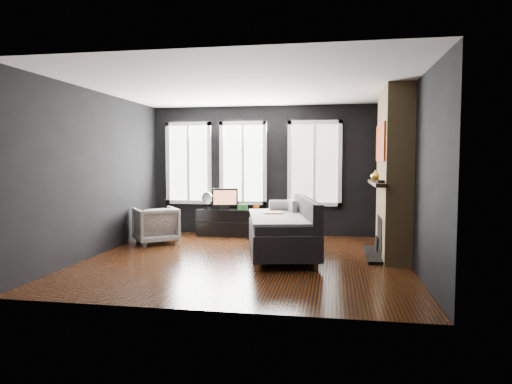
% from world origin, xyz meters
% --- Properties ---
extents(floor, '(5.00, 5.00, 0.00)m').
position_xyz_m(floor, '(0.00, 0.00, 0.00)').
color(floor, black).
rests_on(floor, ground).
extents(ceiling, '(5.00, 5.00, 0.00)m').
position_xyz_m(ceiling, '(0.00, 0.00, 2.70)').
color(ceiling, white).
rests_on(ceiling, ground).
extents(wall_back, '(5.00, 0.02, 2.70)m').
position_xyz_m(wall_back, '(0.00, 2.50, 1.35)').
color(wall_back, black).
rests_on(wall_back, ground).
extents(wall_left, '(0.02, 5.00, 2.70)m').
position_xyz_m(wall_left, '(-2.50, 0.00, 1.35)').
color(wall_left, black).
rests_on(wall_left, ground).
extents(wall_right, '(0.02, 5.00, 2.70)m').
position_xyz_m(wall_right, '(2.50, 0.00, 1.35)').
color(wall_right, black).
rests_on(wall_right, ground).
extents(windows, '(4.00, 0.16, 1.76)m').
position_xyz_m(windows, '(-0.45, 2.46, 2.38)').
color(windows, white).
rests_on(windows, wall_back).
extents(fireplace, '(0.70, 1.62, 2.70)m').
position_xyz_m(fireplace, '(2.30, 0.60, 1.35)').
color(fireplace, '#93724C').
rests_on(fireplace, floor).
extents(sofa, '(1.55, 2.40, 0.95)m').
position_xyz_m(sofa, '(0.51, 0.38, 0.48)').
color(sofa, '#262629').
rests_on(sofa, floor).
extents(stripe_pillow, '(0.20, 0.37, 0.36)m').
position_xyz_m(stripe_pillow, '(0.63, 0.97, 0.69)').
color(stripe_pillow, gray).
rests_on(stripe_pillow, sofa).
extents(armchair, '(1.00, 0.99, 0.76)m').
position_xyz_m(armchair, '(-1.95, 1.07, 0.38)').
color(armchair, silver).
rests_on(armchair, floor).
extents(media_console, '(1.60, 0.51, 0.55)m').
position_xyz_m(media_console, '(-0.64, 2.19, 0.27)').
color(media_console, black).
rests_on(media_console, floor).
extents(monitor, '(0.56, 0.26, 0.49)m').
position_xyz_m(monitor, '(-0.88, 2.18, 0.79)').
color(monitor, black).
rests_on(monitor, media_console).
extents(desk_fan, '(0.32, 0.32, 0.36)m').
position_xyz_m(desk_fan, '(-1.26, 2.18, 0.73)').
color(desk_fan, gray).
rests_on(desk_fan, media_console).
extents(mug, '(0.13, 0.11, 0.12)m').
position_xyz_m(mug, '(-0.22, 2.16, 0.61)').
color(mug, '#D55309').
rests_on(mug, media_console).
extents(book, '(0.17, 0.06, 0.23)m').
position_xyz_m(book, '(-0.03, 2.24, 0.67)').
color(book, tan).
rests_on(book, media_console).
extents(storage_box, '(0.20, 0.13, 0.11)m').
position_xyz_m(storage_box, '(-0.50, 2.15, 0.60)').
color(storage_box, '#296C2E').
rests_on(storage_box, media_console).
extents(mantel_vase, '(0.19, 0.20, 0.16)m').
position_xyz_m(mantel_vase, '(2.05, 1.05, 1.31)').
color(mantel_vase, '#C78133').
rests_on(mantel_vase, fireplace).
extents(mantel_clock, '(0.15, 0.15, 0.04)m').
position_xyz_m(mantel_clock, '(2.05, 0.05, 1.25)').
color(mantel_clock, black).
rests_on(mantel_clock, fireplace).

